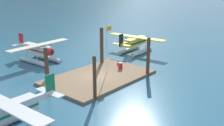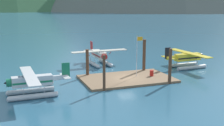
% 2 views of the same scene
% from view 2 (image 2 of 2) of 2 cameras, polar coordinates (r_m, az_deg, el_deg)
% --- Properties ---
extents(ground_plane, '(1200.00, 1200.00, 0.00)m').
position_cam_2_polar(ground_plane, '(44.42, 2.83, -3.19)').
color(ground_plane, '#285670').
extents(dock_platform, '(13.27, 8.46, 0.30)m').
position_cam_2_polar(dock_platform, '(44.39, 2.84, -3.01)').
color(dock_platform, brown).
rests_on(dock_platform, ground).
extents(piling_near_left, '(0.37, 0.37, 4.67)m').
position_cam_2_polar(piling_near_left, '(38.41, -1.52, -1.93)').
color(piling_near_left, '#4C3323').
rests_on(piling_near_left, ground).
extents(piling_near_right, '(0.45, 0.45, 4.98)m').
position_cam_2_polar(piling_near_right, '(42.45, 11.02, -0.64)').
color(piling_near_right, '#4C3323').
rests_on(piling_near_right, ground).
extents(piling_far_left, '(0.48, 0.48, 4.26)m').
position_cam_2_polar(piling_far_left, '(45.85, -4.73, -0.02)').
color(piling_far_left, '#4C3323').
rests_on(piling_far_left, ground).
extents(piling_far_right, '(0.50, 0.50, 5.38)m').
position_cam_2_polar(piling_far_right, '(49.06, 6.15, 1.37)').
color(piling_far_right, '#4C3323').
rests_on(piling_far_right, ground).
extents(flagpole, '(0.95, 0.10, 6.16)m').
position_cam_2_polar(flagpole, '(44.34, 4.91, 2.20)').
color(flagpole, silver).
rests_on(flagpole, dock_platform).
extents(fuel_drum, '(0.62, 0.62, 0.88)m').
position_cam_2_polar(fuel_drum, '(45.66, 7.57, -1.92)').
color(fuel_drum, '#AD1E19').
rests_on(fuel_drum, dock_platform).
extents(mooring_buoy, '(0.79, 0.79, 0.79)m').
position_cam_2_polar(mooring_buoy, '(42.37, -11.67, -3.59)').
color(mooring_buoy, orange).
rests_on(mooring_buoy, ground).
extents(seaplane_cream_bow_centre, '(10.46, 7.98, 3.84)m').
position_cam_2_polar(seaplane_cream_bow_centre, '(54.60, -2.49, 1.27)').
color(seaplane_cream_bow_centre, '#B7BABF').
rests_on(seaplane_cream_bow_centre, ground).
extents(seaplane_silver_port_aft, '(7.98, 10.43, 3.84)m').
position_cam_2_polar(seaplane_silver_port_aft, '(37.60, -15.00, -3.82)').
color(seaplane_silver_port_aft, '#B7BABF').
rests_on(seaplane_silver_port_aft, ground).
extents(seaplane_yellow_stbd_fwd, '(7.98, 10.46, 3.84)m').
position_cam_2_polar(seaplane_yellow_stbd_fwd, '(53.64, 14.23, 0.74)').
color(seaplane_yellow_stbd_fwd, '#B7BABF').
rests_on(seaplane_yellow_stbd_fwd, ground).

